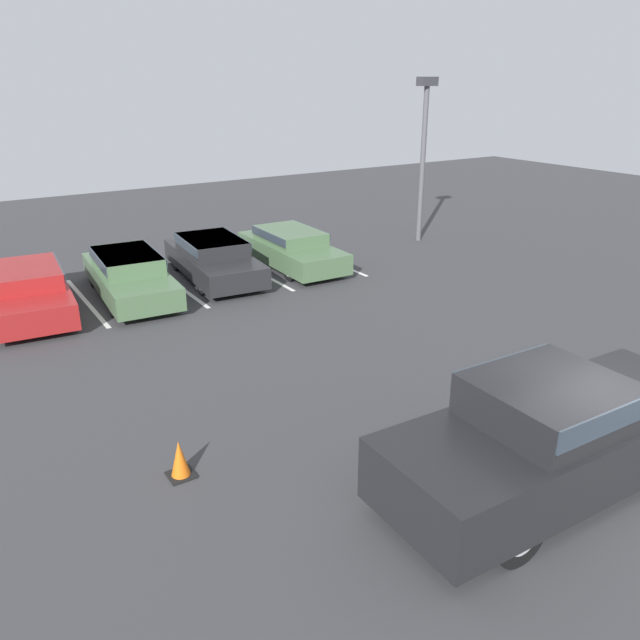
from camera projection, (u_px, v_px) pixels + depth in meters
ground_plane at (610, 487)px, 9.30m from camera, size 60.00×60.00×0.00m
stall_stripe_b at (86, 302)px, 16.94m from camera, size 0.12×4.55×0.01m
stall_stripe_c at (178, 285)px, 18.25m from camera, size 0.12×4.55×0.01m
stall_stripe_d at (257, 271)px, 19.56m from camera, size 0.12×4.55×0.01m
stall_stripe_e at (327, 259)px, 20.87m from camera, size 0.12×4.55×0.01m
pickup_truck at (558, 432)px, 9.05m from camera, size 5.72×2.15×1.80m
parked_sedan_a at (28, 289)px, 15.95m from camera, size 2.22×4.72×1.21m
parked_sedan_b at (129, 273)px, 17.18m from camera, size 2.04×4.85×1.22m
parked_sedan_c at (213, 257)px, 18.74m from camera, size 2.18×4.74×1.22m
parked_sedan_d at (291, 247)px, 19.88m from camera, size 1.86×4.53×1.19m
light_post at (424, 143)px, 22.04m from camera, size 0.70×0.36×5.71m
traffic_cone at (180, 460)px, 9.45m from camera, size 0.40×0.40×0.61m
wheel_stop_curb at (253, 244)px, 22.46m from camera, size 1.93×0.20×0.14m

